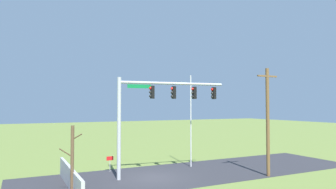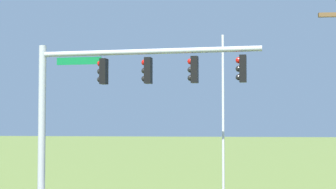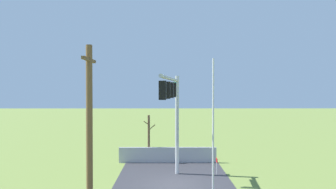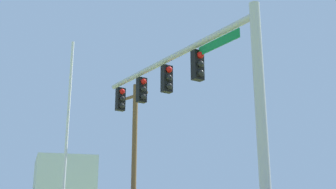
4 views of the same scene
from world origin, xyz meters
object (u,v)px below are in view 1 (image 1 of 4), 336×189
(flagpole, at_px, (191,121))
(utility_pole, at_px, (268,120))
(bare_tree, at_px, (72,159))
(open_sign, at_px, (110,160))
(signal_mast, at_px, (155,105))

(flagpole, bearing_deg, utility_pole, 121.95)
(bare_tree, distance_m, open_sign, 6.63)
(flagpole, height_order, open_sign, flagpole)
(signal_mast, xyz_separation_m, bare_tree, (6.27, 1.98, -3.27))
(signal_mast, bearing_deg, bare_tree, 17.54)
(signal_mast, height_order, utility_pole, utility_pole)
(flagpole, distance_m, utility_pole, 6.55)
(signal_mast, xyz_separation_m, flagpole, (-4.32, -1.98, -1.41))
(flagpole, distance_m, open_sign, 7.58)
(utility_pole, xyz_separation_m, open_sign, (10.26, -6.88, -3.34))
(flagpole, xyz_separation_m, open_sign, (6.80, -1.33, -3.08))
(bare_tree, xyz_separation_m, open_sign, (-3.80, -5.29, -1.21))
(utility_pole, relative_size, open_sign, 6.69)
(utility_pole, bearing_deg, open_sign, -33.86)
(flagpole, bearing_deg, bare_tree, 20.50)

